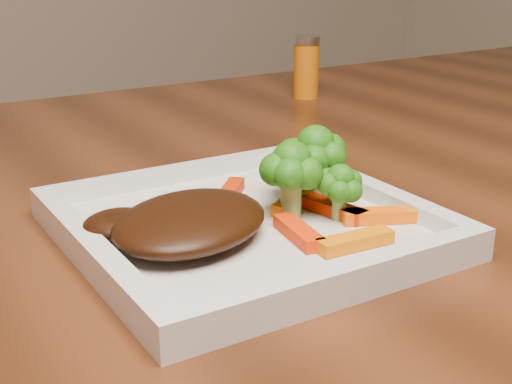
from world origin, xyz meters
TOP-DOWN VIEW (x-y plane):
  - plate at (-0.25, -0.23)m, footprint 0.27×0.27m
  - steak at (-0.30, -0.24)m, footprint 0.17×0.15m
  - broccoli_0 at (-0.19, -0.21)m, footprint 0.06×0.06m
  - broccoli_1 at (-0.17, -0.22)m, footprint 0.08×0.08m
  - broccoli_2 at (-0.18, -0.27)m, footprint 0.05×0.05m
  - broccoli_3 at (-0.21, -0.24)m, footprint 0.06×0.06m
  - carrot_0 at (-0.21, -0.32)m, footprint 0.06×0.02m
  - carrot_1 at (-0.16, -0.29)m, footprint 0.06×0.04m
  - carrot_2 at (-0.23, -0.28)m, footprint 0.02×0.06m
  - carrot_3 at (-0.15, -0.20)m, footprint 0.05×0.04m
  - carrot_4 at (-0.23, -0.17)m, footprint 0.05×0.05m
  - carrot_5 at (-0.18, -0.26)m, footprint 0.03×0.06m
  - carrot_6 at (-0.20, -0.23)m, footprint 0.06×0.04m
  - spice_shaker at (0.10, 0.18)m, footprint 0.05×0.05m

SIDE VIEW (x-z plane):
  - plate at x=-0.25m, z-range 0.75..0.76m
  - carrot_0 at x=-0.21m, z-range 0.76..0.77m
  - carrot_1 at x=-0.16m, z-range 0.76..0.77m
  - carrot_2 at x=-0.23m, z-range 0.76..0.77m
  - carrot_3 at x=-0.15m, z-range 0.76..0.77m
  - carrot_4 at x=-0.23m, z-range 0.76..0.77m
  - carrot_5 at x=-0.18m, z-range 0.76..0.77m
  - carrot_6 at x=-0.20m, z-range 0.76..0.77m
  - steak at x=-0.30m, z-range 0.76..0.79m
  - broccoli_2 at x=-0.18m, z-range 0.76..0.82m
  - broccoli_3 at x=-0.21m, z-range 0.76..0.82m
  - broccoli_1 at x=-0.17m, z-range 0.76..0.83m
  - spice_shaker at x=0.10m, z-range 0.75..0.84m
  - broccoli_0 at x=-0.19m, z-range 0.76..0.83m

